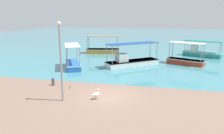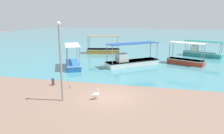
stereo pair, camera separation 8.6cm
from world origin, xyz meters
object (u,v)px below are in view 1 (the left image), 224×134
object	(u,v)px
fishing_boat_outer	(201,53)
mooring_bollard	(53,81)
fishing_boat_far_right	(73,64)
pelican	(96,94)
glass_bottle	(70,87)
lamp_post	(61,58)
fishing_boat_center	(131,61)
fishing_boat_near_right	(103,50)
fishing_boat_far_left	(185,60)

from	to	relation	value
fishing_boat_outer	mooring_bollard	bearing A→B (deg)	-130.20
fishing_boat_far_right	mooring_bollard	world-z (taller)	fishing_boat_far_right
pelican	mooring_bollard	size ratio (longest dim) A/B	1.12
glass_bottle	lamp_post	bearing A→B (deg)	-77.08
mooring_bollard	glass_bottle	distance (m)	1.91
mooring_bollard	lamp_post	bearing A→B (deg)	-52.54
pelican	fishing_boat_center	bearing A→B (deg)	85.07
fishing_boat_near_right	fishing_boat_center	size ratio (longest dim) A/B	0.89
fishing_boat_far_right	lamp_post	bearing A→B (deg)	-71.37
fishing_boat_outer	glass_bottle	size ratio (longest dim) A/B	21.11
fishing_boat_far_right	glass_bottle	world-z (taller)	fishing_boat_far_right
fishing_boat_near_right	fishing_boat_outer	bearing A→B (deg)	1.83
fishing_boat_center	fishing_boat_far_right	world-z (taller)	fishing_boat_center
fishing_boat_outer	fishing_boat_far_right	world-z (taller)	fishing_boat_far_right
fishing_boat_outer	lamp_post	distance (m)	25.20
fishing_boat_outer	fishing_boat_far_right	distance (m)	19.97
fishing_boat_far_right	lamp_post	world-z (taller)	lamp_post
fishing_boat_center	glass_bottle	size ratio (longest dim) A/B	23.94
fishing_boat_near_right	fishing_boat_far_right	xyz separation A→B (m)	(-0.78, -11.02, -0.02)
mooring_bollard	glass_bottle	world-z (taller)	mooring_bollard
fishing_boat_outer	fishing_boat_far_left	xyz separation A→B (m)	(-2.88, -6.37, -0.06)
fishing_boat_near_right	glass_bottle	xyz separation A→B (m)	(1.95, -18.23, -0.44)
pelican	lamp_post	bearing A→B (deg)	-160.63
pelican	fishing_boat_near_right	bearing A→B (deg)	103.65
pelican	lamp_post	distance (m)	3.77
fishing_boat_outer	fishing_boat_far_left	size ratio (longest dim) A/B	1.19
lamp_post	glass_bottle	bearing A→B (deg)	102.92
fishing_boat_near_right	glass_bottle	world-z (taller)	fishing_boat_near_right
lamp_post	mooring_bollard	size ratio (longest dim) A/B	8.04
fishing_boat_near_right	lamp_post	bearing A→B (deg)	-83.00
fishing_boat_near_right	lamp_post	size ratio (longest dim) A/B	0.99
lamp_post	glass_bottle	xyz separation A→B (m)	(-0.62, 2.71, -3.13)
fishing_boat_far_right	mooring_bollard	distance (m)	6.79
mooring_bollard	fishing_boat_outer	bearing A→B (deg)	49.80
fishing_boat_center	lamp_post	world-z (taller)	lamp_post
fishing_boat_near_right	mooring_bollard	world-z (taller)	fishing_boat_near_right
fishing_boat_far_right	pelican	size ratio (longest dim) A/B	6.07
fishing_boat_far_right	lamp_post	distance (m)	10.83
glass_bottle	fishing_boat_outer	bearing A→B (deg)	54.04
fishing_boat_near_right	fishing_boat_center	bearing A→B (deg)	-55.05
fishing_boat_center	fishing_boat_outer	xyz separation A→B (m)	(9.64, 8.94, -0.04)
fishing_boat_near_right	fishing_boat_outer	world-z (taller)	fishing_boat_near_right
pelican	fishing_boat_outer	bearing A→B (deg)	62.70
fishing_boat_far_right	pelican	world-z (taller)	fishing_boat_far_right
fishing_boat_far_right	lamp_post	size ratio (longest dim) A/B	0.84
glass_bottle	fishing_boat_near_right	bearing A→B (deg)	96.10
fishing_boat_near_right	fishing_boat_far_left	xyz separation A→B (m)	(12.65, -5.87, -0.02)
mooring_bollard	fishing_boat_far_right	bearing A→B (deg)	97.58
fishing_boat_near_right	fishing_boat_far_right	distance (m)	11.05
lamp_post	fishing_boat_far_right	bearing A→B (deg)	108.63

